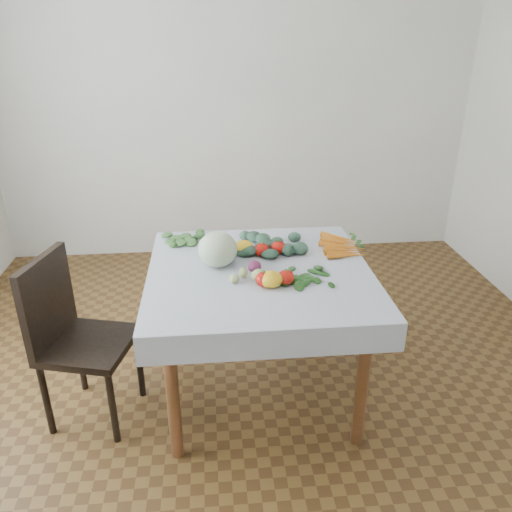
{
  "coord_description": "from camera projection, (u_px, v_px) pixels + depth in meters",
  "views": [
    {
      "loc": [
        -0.23,
        -2.26,
        1.87
      ],
      "look_at": [
        -0.02,
        0.03,
        0.82
      ],
      "focal_mm": 35.0,
      "sensor_mm": 36.0,
      "label": 1
    }
  ],
  "objects": [
    {
      "name": "ground",
      "position": [
        259.0,
        389.0,
        2.84
      ],
      "size": [
        4.0,
        4.0,
        0.0
      ],
      "primitive_type": "plane",
      "color": "brown"
    },
    {
      "name": "back_wall",
      "position": [
        235.0,
        98.0,
        4.09
      ],
      "size": [
        4.0,
        0.04,
        2.7
      ],
      "primitive_type": "cube",
      "color": "silver",
      "rests_on": "ground"
    },
    {
      "name": "table",
      "position": [
        260.0,
        287.0,
        2.57
      ],
      "size": [
        1.0,
        1.0,
        0.75
      ],
      "color": "brown",
      "rests_on": "ground"
    },
    {
      "name": "tablecloth",
      "position": [
        260.0,
        270.0,
        2.53
      ],
      "size": [
        1.12,
        1.12,
        0.01
      ],
      "primitive_type": "cube",
      "color": "silver",
      "rests_on": "table"
    },
    {
      "name": "chair",
      "position": [
        71.0,
        330.0,
        2.47
      ],
      "size": [
        0.49,
        0.49,
        0.9
      ],
      "color": "black",
      "rests_on": "ground"
    },
    {
      "name": "cabbage",
      "position": [
        218.0,
        249.0,
        2.54
      ],
      "size": [
        0.27,
        0.27,
        0.18
      ],
      "primitive_type": "ellipsoid",
      "rotation": [
        0.0,
        0.0,
        -0.4
      ],
      "color": "beige",
      "rests_on": "tablecloth"
    },
    {
      "name": "tomato_a",
      "position": [
        278.0,
        248.0,
        2.7
      ],
      "size": [
        0.1,
        0.1,
        0.07
      ],
      "primitive_type": "ellipsoid",
      "rotation": [
        0.0,
        0.0,
        -0.23
      ],
      "color": "red",
      "rests_on": "tablecloth"
    },
    {
      "name": "tomato_b",
      "position": [
        262.0,
        250.0,
        2.67
      ],
      "size": [
        0.11,
        0.11,
        0.07
      ],
      "primitive_type": "ellipsoid",
      "rotation": [
        0.0,
        0.0,
        0.36
      ],
      "color": "red",
      "rests_on": "tablecloth"
    },
    {
      "name": "tomato_c",
      "position": [
        286.0,
        277.0,
        2.38
      ],
      "size": [
        0.09,
        0.09,
        0.07
      ],
      "primitive_type": "ellipsoid",
      "rotation": [
        0.0,
        0.0,
        -0.13
      ],
      "color": "red",
      "rests_on": "tablecloth"
    },
    {
      "name": "tomato_d",
      "position": [
        264.0,
        279.0,
        2.35
      ],
      "size": [
        0.1,
        0.1,
        0.07
      ],
      "primitive_type": "ellipsoid",
      "rotation": [
        0.0,
        0.0,
        -0.19
      ],
      "color": "red",
      "rests_on": "tablecloth"
    },
    {
      "name": "heirloom_back",
      "position": [
        244.0,
        247.0,
        2.69
      ],
      "size": [
        0.14,
        0.14,
        0.08
      ],
      "primitive_type": "ellipsoid",
      "rotation": [
        0.0,
        0.0,
        0.35
      ],
      "color": "gold",
      "rests_on": "tablecloth"
    },
    {
      "name": "heirloom_front",
      "position": [
        271.0,
        279.0,
        2.35
      ],
      "size": [
        0.14,
        0.14,
        0.08
      ],
      "primitive_type": "ellipsoid",
      "rotation": [
        0.0,
        0.0,
        0.37
      ],
      "color": "gold",
      "rests_on": "tablecloth"
    },
    {
      "name": "onion_a",
      "position": [
        212.0,
        250.0,
        2.68
      ],
      "size": [
        0.07,
        0.07,
        0.06
      ],
      "primitive_type": "ellipsoid",
      "rotation": [
        0.0,
        0.0,
        -0.01
      ],
      "color": "#5B1A40",
      "rests_on": "tablecloth"
    },
    {
      "name": "onion_b",
      "position": [
        254.0,
        266.0,
        2.5
      ],
      "size": [
        0.09,
        0.09,
        0.06
      ],
      "primitive_type": "ellipsoid",
      "rotation": [
        0.0,
        0.0,
        0.32
      ],
      "color": "#5B1A40",
      "rests_on": "tablecloth"
    },
    {
      "name": "tomatillo_cluster",
      "position": [
        247.0,
        274.0,
        2.44
      ],
      "size": [
        0.11,
        0.12,
        0.05
      ],
      "color": "tan",
      "rests_on": "tablecloth"
    },
    {
      "name": "carrot_bunch",
      "position": [
        342.0,
        246.0,
        2.76
      ],
      "size": [
        0.22,
        0.34,
        0.03
      ],
      "color": "orange",
      "rests_on": "tablecloth"
    },
    {
      "name": "kale_bunch",
      "position": [
        272.0,
        244.0,
        2.77
      ],
      "size": [
        0.39,
        0.31,
        0.05
      ],
      "color": "#365941",
      "rests_on": "tablecloth"
    },
    {
      "name": "basil_bunch",
      "position": [
        307.0,
        277.0,
        2.45
      ],
      "size": [
        0.28,
        0.23,
        0.01
      ],
      "color": "#1F551A",
      "rests_on": "tablecloth"
    },
    {
      "name": "dill_bunch",
      "position": [
        187.0,
        239.0,
        2.86
      ],
      "size": [
        0.27,
        0.22,
        0.03
      ],
      "color": "#3E6E32",
      "rests_on": "tablecloth"
    }
  ]
}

